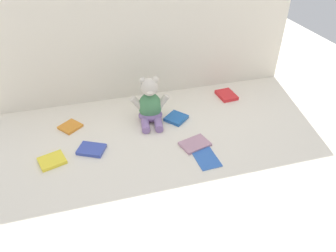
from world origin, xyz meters
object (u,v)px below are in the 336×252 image
at_px(book_case_2, 226,95).
at_px(book_case_1, 206,158).
at_px(book_case_5, 92,149).
at_px(book_case_0, 52,161).
at_px(book_case_4, 176,118).
at_px(book_case_6, 70,127).
at_px(teddy_bear, 150,105).
at_px(book_case_3, 195,144).

bearing_deg(book_case_2, book_case_1, -127.54).
xyz_separation_m(book_case_1, book_case_2, (0.31, 0.48, 0.01)).
bearing_deg(book_case_5, book_case_0, 126.30).
xyz_separation_m(book_case_1, book_case_4, (-0.04, 0.33, 0.00)).
xyz_separation_m(book_case_0, book_case_1, (0.66, -0.16, -0.00)).
height_order(book_case_0, book_case_6, book_case_0).
xyz_separation_m(teddy_bear, book_case_6, (-0.41, 0.04, -0.08)).
bearing_deg(teddy_bear, book_case_1, -57.12).
distance_m(book_case_0, book_case_4, 0.64).
distance_m(teddy_bear, book_case_1, 0.41).
relative_size(book_case_0, book_case_4, 1.08).
bearing_deg(book_case_6, book_case_3, 113.29).
relative_size(book_case_1, book_case_4, 1.39).
height_order(book_case_3, book_case_4, book_case_4).
bearing_deg(book_case_2, book_case_5, -164.86).
xyz_separation_m(book_case_4, book_case_5, (-0.45, -0.14, -0.00)).
xyz_separation_m(book_case_1, book_case_5, (-0.49, 0.19, 0.00)).
relative_size(book_case_2, book_case_6, 1.28).
xyz_separation_m(teddy_bear, book_case_2, (0.48, 0.11, -0.08)).
relative_size(book_case_2, book_case_4, 1.21).
distance_m(book_case_0, book_case_6, 0.26).
distance_m(book_case_4, book_case_5, 0.47).
bearing_deg(book_case_4, book_case_1, 146.54).
bearing_deg(book_case_1, book_case_6, -38.12).
relative_size(teddy_bear, book_case_0, 2.24).
bearing_deg(book_case_1, teddy_bear, -68.00).
distance_m(book_case_3, book_case_4, 0.23).
height_order(book_case_5, book_case_6, book_case_5).
xyz_separation_m(book_case_5, book_case_6, (-0.09, 0.21, -0.00)).
bearing_deg(teddy_bear, book_case_3, -51.59).
relative_size(teddy_bear, book_case_5, 2.06).
bearing_deg(book_case_5, book_case_1, -84.79).
bearing_deg(book_case_0, book_case_5, 82.16).
xyz_separation_m(book_case_2, book_case_6, (-0.89, -0.07, -0.00)).
bearing_deg(book_case_3, book_case_4, 170.27).
bearing_deg(book_case_5, book_case_2, -43.77).
relative_size(book_case_0, book_case_5, 0.92).
bearing_deg(book_case_5, book_case_6, 49.51).
bearing_deg(book_case_4, teddy_bear, 35.16).
height_order(book_case_1, book_case_4, book_case_4).
xyz_separation_m(book_case_1, book_case_6, (-0.58, 0.40, 0.00)).
distance_m(book_case_2, book_case_5, 0.85).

